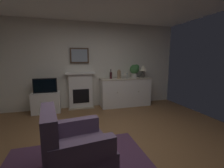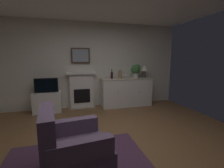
{
  "view_description": "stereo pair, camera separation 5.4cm",
  "coord_description": "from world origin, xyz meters",
  "px_view_note": "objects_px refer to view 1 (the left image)",
  "views": [
    {
      "loc": [
        -0.79,
        -2.33,
        1.5
      ],
      "look_at": [
        0.08,
        0.65,
        1.0
      ],
      "focal_mm": 25.04,
      "sensor_mm": 36.0,
      "label": 1
    },
    {
      "loc": [
        -0.74,
        -2.35,
        1.5
      ],
      "look_at": [
        0.08,
        0.65,
        1.0
      ],
      "focal_mm": 25.04,
      "sensor_mm": 36.0,
      "label": 2
    }
  ],
  "objects_px": {
    "table_lamp": "(143,69)",
    "vase_decorative": "(119,74)",
    "tv_cabinet": "(46,102)",
    "sideboard_cabinet": "(125,92)",
    "fireplace_unit": "(81,90)",
    "tv_set": "(45,86)",
    "wine_glass_left": "(123,74)",
    "wine_bottle": "(111,75)",
    "framed_picture": "(79,56)",
    "armchair": "(73,149)",
    "potted_plant_small": "(135,70)",
    "wine_glass_center": "(127,74)"
  },
  "relations": [
    {
      "from": "wine_bottle",
      "to": "wine_glass_center",
      "type": "bearing_deg",
      "value": -9.48
    },
    {
      "from": "sideboard_cabinet",
      "to": "wine_glass_left",
      "type": "distance_m",
      "value": 0.58
    },
    {
      "from": "wine_bottle",
      "to": "potted_plant_small",
      "type": "height_order",
      "value": "potted_plant_small"
    },
    {
      "from": "armchair",
      "to": "tv_set",
      "type": "bearing_deg",
      "value": 102.89
    },
    {
      "from": "potted_plant_small",
      "to": "fireplace_unit",
      "type": "bearing_deg",
      "value": 175.63
    },
    {
      "from": "framed_picture",
      "to": "tv_set",
      "type": "height_order",
      "value": "framed_picture"
    },
    {
      "from": "wine_bottle",
      "to": "vase_decorative",
      "type": "distance_m",
      "value": 0.25
    },
    {
      "from": "wine_glass_left",
      "to": "armchair",
      "type": "xyz_separation_m",
      "value": [
        -1.67,
        -2.74,
        -0.64
      ]
    },
    {
      "from": "table_lamp",
      "to": "vase_decorative",
      "type": "relative_size",
      "value": 1.42
    },
    {
      "from": "wine_bottle",
      "to": "wine_glass_center",
      "type": "height_order",
      "value": "wine_bottle"
    },
    {
      "from": "wine_glass_center",
      "to": "potted_plant_small",
      "type": "xyz_separation_m",
      "value": [
        0.3,
        0.11,
        0.13
      ]
    },
    {
      "from": "tv_cabinet",
      "to": "tv_set",
      "type": "distance_m",
      "value": 0.49
    },
    {
      "from": "table_lamp",
      "to": "tv_cabinet",
      "type": "relative_size",
      "value": 0.53
    },
    {
      "from": "sideboard_cabinet",
      "to": "potted_plant_small",
      "type": "xyz_separation_m",
      "value": [
        0.33,
        0.05,
        0.71
      ]
    },
    {
      "from": "framed_picture",
      "to": "potted_plant_small",
      "type": "bearing_deg",
      "value": -5.86
    },
    {
      "from": "framed_picture",
      "to": "armchair",
      "type": "relative_size",
      "value": 0.6
    },
    {
      "from": "potted_plant_small",
      "to": "wine_glass_left",
      "type": "bearing_deg",
      "value": -176.69
    },
    {
      "from": "tv_cabinet",
      "to": "potted_plant_small",
      "type": "height_order",
      "value": "potted_plant_small"
    },
    {
      "from": "framed_picture",
      "to": "tv_set",
      "type": "relative_size",
      "value": 0.89
    },
    {
      "from": "armchair",
      "to": "sideboard_cabinet",
      "type": "bearing_deg",
      "value": 57.2
    },
    {
      "from": "fireplace_unit",
      "to": "armchair",
      "type": "bearing_deg",
      "value": -96.99
    },
    {
      "from": "tv_set",
      "to": "potted_plant_small",
      "type": "relative_size",
      "value": 1.44
    },
    {
      "from": "fireplace_unit",
      "to": "tv_cabinet",
      "type": "relative_size",
      "value": 1.47
    },
    {
      "from": "framed_picture",
      "to": "table_lamp",
      "type": "relative_size",
      "value": 1.38
    },
    {
      "from": "table_lamp",
      "to": "tv_cabinet",
      "type": "height_order",
      "value": "table_lamp"
    },
    {
      "from": "fireplace_unit",
      "to": "wine_bottle",
      "type": "distance_m",
      "value": 1.04
    },
    {
      "from": "fireplace_unit",
      "to": "tv_set",
      "type": "distance_m",
      "value": 1.02
    },
    {
      "from": "vase_decorative",
      "to": "armchair",
      "type": "bearing_deg",
      "value": -119.55
    },
    {
      "from": "sideboard_cabinet",
      "to": "wine_bottle",
      "type": "relative_size",
      "value": 5.6
    },
    {
      "from": "framed_picture",
      "to": "table_lamp",
      "type": "bearing_deg",
      "value": -6.34
    },
    {
      "from": "fireplace_unit",
      "to": "framed_picture",
      "type": "xyz_separation_m",
      "value": [
        0.0,
        0.05,
        1.05
      ]
    },
    {
      "from": "tv_cabinet",
      "to": "wine_bottle",
      "type": "bearing_deg",
      "value": 0.31
    },
    {
      "from": "tv_cabinet",
      "to": "sideboard_cabinet",
      "type": "bearing_deg",
      "value": -0.36
    },
    {
      "from": "wine_glass_center",
      "to": "wine_glass_left",
      "type": "bearing_deg",
      "value": 143.49
    },
    {
      "from": "wine_bottle",
      "to": "tv_set",
      "type": "relative_size",
      "value": 0.47
    },
    {
      "from": "table_lamp",
      "to": "potted_plant_small",
      "type": "height_order",
      "value": "potted_plant_small"
    },
    {
      "from": "tv_set",
      "to": "vase_decorative",
      "type": "bearing_deg",
      "value": -1.12
    },
    {
      "from": "table_lamp",
      "to": "wine_bottle",
      "type": "bearing_deg",
      "value": 178.67
    },
    {
      "from": "sideboard_cabinet",
      "to": "vase_decorative",
      "type": "xyz_separation_m",
      "value": [
        -0.24,
        -0.05,
        0.59
      ]
    },
    {
      "from": "potted_plant_small",
      "to": "armchair",
      "type": "xyz_separation_m",
      "value": [
        -2.08,
        -2.76,
        -0.78
      ]
    },
    {
      "from": "table_lamp",
      "to": "tv_set",
      "type": "relative_size",
      "value": 0.65
    },
    {
      "from": "wine_bottle",
      "to": "wine_glass_left",
      "type": "height_order",
      "value": "wine_bottle"
    },
    {
      "from": "framed_picture",
      "to": "wine_glass_left",
      "type": "height_order",
      "value": "framed_picture"
    },
    {
      "from": "fireplace_unit",
      "to": "potted_plant_small",
      "type": "bearing_deg",
      "value": -4.37
    },
    {
      "from": "vase_decorative",
      "to": "sideboard_cabinet",
      "type": "bearing_deg",
      "value": 11.81
    },
    {
      "from": "table_lamp",
      "to": "armchair",
      "type": "relative_size",
      "value": 0.43
    },
    {
      "from": "table_lamp",
      "to": "wine_glass_center",
      "type": "relative_size",
      "value": 2.42
    },
    {
      "from": "sideboard_cabinet",
      "to": "potted_plant_small",
      "type": "distance_m",
      "value": 0.78
    },
    {
      "from": "wine_glass_left",
      "to": "wine_bottle",
      "type": "bearing_deg",
      "value": 179.51
    },
    {
      "from": "table_lamp",
      "to": "wine_glass_left",
      "type": "xyz_separation_m",
      "value": [
        -0.69,
        0.02,
        -0.16
      ]
    }
  ]
}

